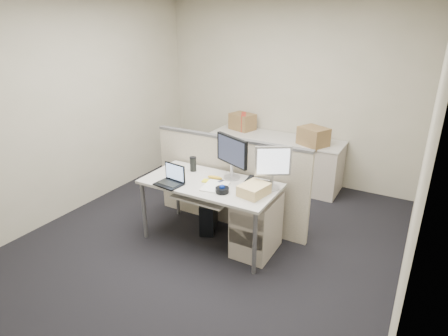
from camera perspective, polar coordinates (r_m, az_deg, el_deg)
The scene contains 27 objects.
floor at distance 4.46m, azimuth -1.97°, elevation -10.85°, with size 4.00×4.50×0.01m, color black.
wall_back at distance 5.89m, azimuth 9.44°, elevation 11.18°, with size 4.00×0.02×2.70m, color beige.
wall_left at distance 5.21m, azimuth -21.60°, elevation 8.61°, with size 0.02×4.50×2.70m, color beige.
wall_right at distance 3.37m, azimuth 28.22°, elevation 1.01°, with size 0.02×4.50×2.70m, color beige.
desk at distance 4.14m, azimuth -2.09°, elevation -3.02°, with size 1.50×0.75×0.73m.
keyboard_tray at distance 4.02m, azimuth -3.42°, elevation -4.52°, with size 0.62×0.32×0.02m, color silver.
drawer_pedestal at distance 4.11m, azimuth 4.99°, elevation -8.63°, with size 0.40×0.55×0.65m, color #A99F92.
cubicle_partition at distance 4.54m, azimuth 0.84°, elevation -2.29°, with size 2.00×0.06×1.10m, color beige.
back_counter at distance 5.86m, azimuth 7.77°, elevation 1.17°, with size 2.00×0.60×0.72m, color #A99F92.
monitor_main at distance 4.13m, azimuth 1.20°, elevation 1.58°, with size 0.49×0.19×0.49m, color black.
monitor_small at distance 3.91m, azimuth 7.42°, elevation -0.02°, with size 0.38×0.19×0.46m, color #B7B7BC.
laptop at distance 4.05m, azimuth -8.49°, elevation -1.19°, with size 0.28×0.21×0.21m, color black.
trackball at distance 3.86m, azimuth -0.28°, elevation -3.38°, with size 0.14×0.14×0.05m, color black.
desk_phone at distance 3.94m, azimuth 4.99°, elevation -2.76°, with size 0.24×0.20×0.08m, color black.
paper_stack at distance 4.00m, azimuth -1.35°, elevation -2.81°, with size 0.24×0.31×0.01m, color white.
sticky_pad at distance 4.14m, azimuth -2.70°, elevation -1.97°, with size 0.09×0.09×0.01m, color yellow.
travel_mug at distance 4.41m, azimuth -4.73°, elevation 0.54°, with size 0.08×0.08×0.16m, color black.
banana at distance 4.18m, azimuth -1.40°, elevation -1.45°, with size 0.18×0.04×0.04m, color yellow.
cellphone at distance 4.10m, azimuth -0.55°, elevation -2.13°, with size 0.05×0.10×0.01m, color black.
manila_folders at distance 3.82m, azimuth 4.59°, elevation -3.31°, with size 0.23×0.30×0.11m, color #E5C28A.
keyboard at distance 4.07m, azimuth -3.72°, elevation -3.86°, with size 0.42×0.15×0.02m, color black.
pc_tower_desk at distance 4.57m, azimuth -2.32°, elevation -7.07°, with size 0.17×0.42×0.39m, color black.
pc_tower_spare_dark at distance 6.32m, azimuth -5.63°, elevation 1.25°, with size 0.17×0.43×0.40m, color black.
pc_tower_spare_silver at distance 6.24m, azimuth -4.49°, elevation 1.01°, with size 0.17×0.43×0.40m, color #B7B7BC.
cardboard_box_left at distance 6.06m, azimuth 2.82°, elevation 6.98°, with size 0.37×0.28×0.28m, color olive.
cardboard_box_right at distance 5.42m, azimuth 13.45°, elevation 4.61°, with size 0.38×0.30×0.28m, color olive.
red_binder at distance 6.03m, azimuth 2.99°, elevation 6.92°, with size 0.07×0.30×0.28m, color #AE2619.
Camera 1 is at (1.97, -3.21, 2.39)m, focal length 30.00 mm.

